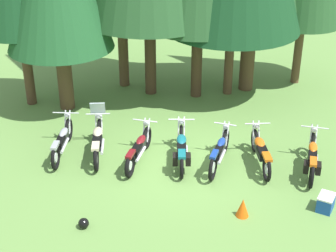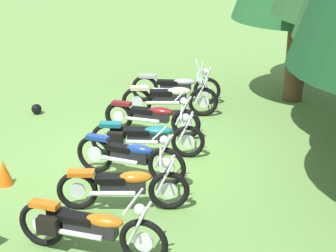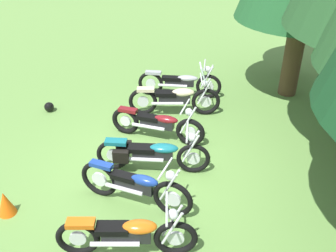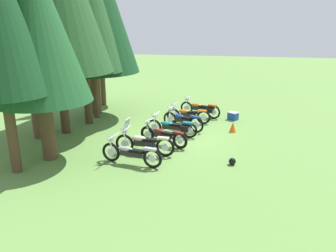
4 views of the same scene
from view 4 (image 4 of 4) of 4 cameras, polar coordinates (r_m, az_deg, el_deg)
The scene contains 14 objects.
ground_plane at distance 14.66m, azimuth 0.79°, elevation -1.76°, with size 80.00×80.00×0.00m, color #608C42.
motorcycle_0 at distance 11.66m, azimuth -6.48°, elevation -4.67°, with size 0.77×2.32×1.01m.
motorcycle_1 at distance 12.50m, azimuth -4.23°, elevation -2.83°, with size 0.71×2.36×1.38m.
motorcycle_2 at distance 13.46m, azimuth -0.90°, elevation -1.60°, with size 1.02×2.17×0.99m.
motorcycle_3 at distance 14.52m, azimuth 0.81°, elevation -0.10°, with size 0.78×2.34×1.00m.
motorcycle_4 at distance 15.44m, azimuth 2.54°, elevation 1.01°, with size 1.03×2.09×1.03m.
motorcycle_5 at distance 16.52m, azimuth 3.50°, elevation 2.03°, with size 0.72×2.24×1.00m.
motorcycle_6 at distance 17.71m, azimuth 5.68°, elevation 3.05°, with size 1.05×2.25×1.02m.
pine_tree_1 at distance 12.13m, azimuth -21.96°, elevation 15.88°, with size 3.43×3.43×7.35m.
pine_tree_6 at distance 18.30m, azimuth -13.39°, elevation 20.42°, with size 3.11×3.11×8.96m.
pine_tree_7 at distance 20.30m, azimuth -12.05°, elevation 20.47°, with size 2.83×2.83×9.82m.
picnic_cooler at distance 17.45m, azimuth 11.18°, elevation 1.73°, with size 0.57×0.61×0.41m.
traffic_cone at distance 15.44m, azimuth 11.16°, elevation -0.17°, with size 0.32×0.32×0.48m, color #EA590F.
dropped_helmet at distance 11.90m, azimuth 11.07°, elevation -6.03°, with size 0.25×0.25×0.25m, color black.
Camera 4 is at (-13.59, -2.77, 4.75)m, focal length 35.19 mm.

